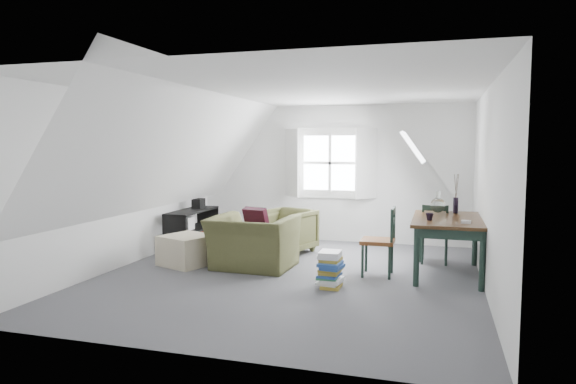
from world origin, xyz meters
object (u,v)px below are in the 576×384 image
(ottoman, at_px, (187,250))
(dining_chair_near, at_px, (381,240))
(armchair_near, at_px, (253,268))
(dining_chair_far, at_px, (435,232))
(armchair_far, at_px, (287,252))
(magazine_stack, at_px, (330,269))
(dining_table, at_px, (449,226))
(media_shelf, at_px, (191,231))

(ottoman, distance_m, dining_chair_near, 2.85)
(armchair_near, relative_size, ottoman, 1.75)
(dining_chair_far, bearing_deg, armchair_far, -20.06)
(ottoman, xyz_separation_m, dining_chair_far, (3.53, 1.15, 0.25))
(dining_chair_far, xyz_separation_m, dining_chair_near, (-0.70, -0.98, 0.02))
(magazine_stack, bearing_deg, armchair_far, 121.25)
(armchair_near, distance_m, dining_chair_far, 2.77)
(dining_chair_near, bearing_deg, dining_table, 107.09)
(ottoman, relative_size, media_shelf, 0.52)
(dining_table, bearing_deg, ottoman, -168.14)
(armchair_near, xyz_separation_m, media_shelf, (-1.54, 1.08, 0.30))
(media_shelf, height_order, magazine_stack, media_shelf)
(dining_table, bearing_deg, media_shelf, 175.32)
(armchair_far, bearing_deg, media_shelf, -157.52)
(dining_table, bearing_deg, dining_chair_far, 109.80)
(ottoman, distance_m, dining_table, 3.77)
(ottoman, relative_size, dining_chair_far, 0.74)
(armchair_far, distance_m, dining_chair_far, 2.40)
(dining_chair_near, xyz_separation_m, magazine_stack, (-0.53, -0.76, -0.26))
(dining_table, height_order, dining_chair_near, dining_chair_near)
(media_shelf, bearing_deg, magazine_stack, -29.05)
(ottoman, bearing_deg, dining_table, 7.09)
(armchair_far, distance_m, dining_table, 2.75)
(media_shelf, bearing_deg, dining_chair_near, -13.68)
(ottoman, bearing_deg, armchair_near, 4.69)
(armchair_far, relative_size, dining_table, 0.50)
(ottoman, relative_size, dining_chair_near, 0.71)
(dining_table, distance_m, dining_chair_far, 0.74)
(armchair_near, height_order, ottoman, ottoman)
(dining_chair_near, xyz_separation_m, media_shelf, (-3.36, 1.00, -0.19))
(dining_chair_near, distance_m, magazine_stack, 0.97)
(armchair_near, bearing_deg, armchair_far, -95.32)
(armchair_near, xyz_separation_m, armchair_far, (0.16, 1.17, 0.00))
(dining_table, bearing_deg, armchair_far, 167.41)
(ottoman, height_order, media_shelf, media_shelf)
(armchair_far, bearing_deg, dining_table, 2.18)
(ottoman, distance_m, dining_chair_far, 3.72)
(dining_chair_far, distance_m, magazine_stack, 2.14)
(magazine_stack, bearing_deg, ottoman, 165.55)
(armchair_near, xyz_separation_m, dining_chair_far, (2.52, 1.06, 0.47))
(dining_chair_far, relative_size, magazine_stack, 1.99)
(dining_table, relative_size, dining_chair_near, 1.68)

